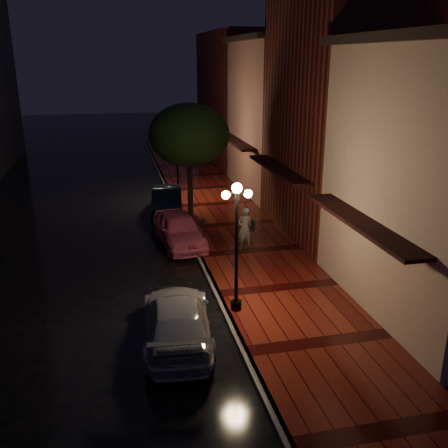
{
  "coord_description": "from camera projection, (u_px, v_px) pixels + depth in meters",
  "views": [
    {
      "loc": [
        -3.31,
        -19.36,
        8.1
      ],
      "look_at": [
        1.11,
        0.15,
        1.4
      ],
      "focal_mm": 40.0,
      "sensor_mm": 36.0,
      "label": 1
    }
  ],
  "objects": [
    {
      "name": "pink_car",
      "position": [
        179.0,
        229.0,
        22.46
      ],
      "size": [
        2.25,
        4.58,
        1.5
      ],
      "primitive_type": "imported",
      "rotation": [
        0.0,
        0.0,
        0.11
      ],
      "color": "#DD5B7D",
      "rests_on": "ground"
    },
    {
      "name": "streetlamp_near",
      "position": [
        237.0,
        240.0,
        15.79
      ],
      "size": [
        0.96,
        0.36,
        4.31
      ],
      "color": "black",
      "rests_on": "sidewalk"
    },
    {
      "name": "streetlamp_far",
      "position": [
        177.0,
        158.0,
        28.74
      ],
      "size": [
        0.96,
        0.36,
        4.31
      ],
      "color": "black",
      "rests_on": "sidewalk"
    },
    {
      "name": "navy_car",
      "position": [
        167.0,
        201.0,
        26.86
      ],
      "size": [
        2.14,
        4.65,
        1.48
      ],
      "primitive_type": "imported",
      "rotation": [
        0.0,
        0.0,
        -0.13
      ],
      "color": "black",
      "rests_on": "ground"
    },
    {
      "name": "sidewalk",
      "position": [
        250.0,
        252.0,
        21.62
      ],
      "size": [
        4.5,
        60.0,
        0.15
      ],
      "primitive_type": "cube",
      "color": "#460E0C",
      "rests_on": "ground"
    },
    {
      "name": "ground",
      "position": [
        199.0,
        258.0,
        21.17
      ],
      "size": [
        120.0,
        120.0,
        0.0
      ],
      "primitive_type": "plane",
      "color": "black",
      "rests_on": "ground"
    },
    {
      "name": "woman_with_umbrella",
      "position": [
        245.0,
        211.0,
        21.25
      ],
      "size": [
        1.1,
        1.12,
        2.64
      ],
      "rotation": [
        0.0,
        0.0,
        3.24
      ],
      "color": "white",
      "rests_on": "sidewalk"
    },
    {
      "name": "parking_meter",
      "position": [
        203.0,
        232.0,
        21.21
      ],
      "size": [
        0.16,
        0.14,
        1.48
      ],
      "rotation": [
        0.0,
        0.0,
        0.35
      ],
      "color": "black",
      "rests_on": "sidewalk"
    },
    {
      "name": "curb",
      "position": [
        199.0,
        257.0,
        21.15
      ],
      "size": [
        0.25,
        60.0,
        0.15
      ],
      "primitive_type": "cube",
      "color": "#595451",
      "rests_on": "ground"
    },
    {
      "name": "silver_car",
      "position": [
        177.0,
        320.0,
        14.79
      ],
      "size": [
        2.42,
        5.02,
        1.41
      ],
      "primitive_type": "imported",
      "rotation": [
        0.0,
        0.0,
        3.05
      ],
      "color": "#ADADB5",
      "rests_on": "ground"
    },
    {
      "name": "storefront_extra",
      "position": [
        241.0,
        99.0,
        39.55
      ],
      "size": [
        5.0,
        12.0,
        10.0
      ],
      "primitive_type": "cube",
      "color": "#511914",
      "rests_on": "ground"
    },
    {
      "name": "street_tree",
      "position": [
        189.0,
        137.0,
        25.49
      ],
      "size": [
        4.16,
        4.16,
        5.8
      ],
      "color": "black",
      "rests_on": "sidewalk"
    },
    {
      "name": "storefront_far",
      "position": [
        282.0,
        119.0,
        30.46
      ],
      "size": [
        5.0,
        8.0,
        9.0
      ],
      "primitive_type": "cube",
      "color": "#8C5951",
      "rests_on": "ground"
    },
    {
      "name": "storefront_mid",
      "position": [
        341.0,
        117.0,
        22.74
      ],
      "size": [
        5.0,
        8.0,
        11.0
      ],
      "primitive_type": "cube",
      "color": "#511914",
      "rests_on": "ground"
    }
  ]
}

